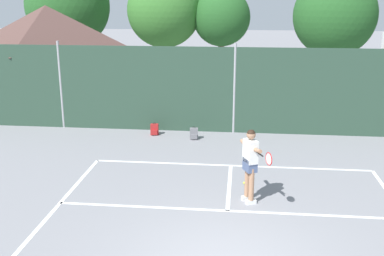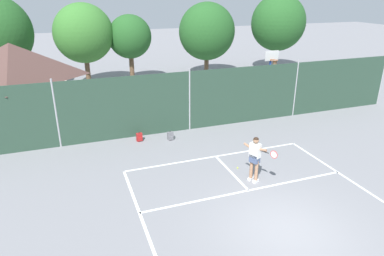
{
  "view_description": "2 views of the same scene",
  "coord_description": "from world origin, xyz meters",
  "px_view_note": "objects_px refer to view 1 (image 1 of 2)",
  "views": [
    {
      "loc": [
        0.22,
        -7.53,
        4.93
      ],
      "look_at": [
        -1.03,
        4.18,
        1.52
      ],
      "focal_mm": 43.35,
      "sensor_mm": 36.0,
      "label": 1
    },
    {
      "loc": [
        -5.76,
        -7.24,
        6.91
      ],
      "look_at": [
        -1.26,
        5.15,
        1.67
      ],
      "focal_mm": 32.45,
      "sensor_mm": 36.0,
      "label": 2
    }
  ],
  "objects_px": {
    "tennis_player": "(251,160)",
    "backpack_red": "(154,130)",
    "tennis_ball": "(244,183)",
    "backpack_grey": "(194,134)"
  },
  "relations": [
    {
      "from": "tennis_ball",
      "to": "backpack_grey",
      "type": "xyz_separation_m",
      "value": [
        -1.76,
        3.85,
        0.16
      ]
    },
    {
      "from": "backpack_red",
      "to": "tennis_ball",
      "type": "bearing_deg",
      "value": -52.54
    },
    {
      "from": "tennis_player",
      "to": "backpack_grey",
      "type": "bearing_deg",
      "value": 110.68
    },
    {
      "from": "backpack_grey",
      "to": "backpack_red",
      "type": "bearing_deg",
      "value": 165.79
    },
    {
      "from": "tennis_player",
      "to": "backpack_red",
      "type": "relative_size",
      "value": 4.01
    },
    {
      "from": "tennis_player",
      "to": "tennis_ball",
      "type": "relative_size",
      "value": 28.1
    },
    {
      "from": "backpack_red",
      "to": "backpack_grey",
      "type": "relative_size",
      "value": 1.0
    },
    {
      "from": "backpack_red",
      "to": "backpack_grey",
      "type": "distance_m",
      "value": 1.52
    },
    {
      "from": "tennis_player",
      "to": "tennis_ball",
      "type": "height_order",
      "value": "tennis_player"
    },
    {
      "from": "tennis_player",
      "to": "backpack_grey",
      "type": "xyz_separation_m",
      "value": [
        -1.88,
        4.97,
        -0.92
      ]
    }
  ]
}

